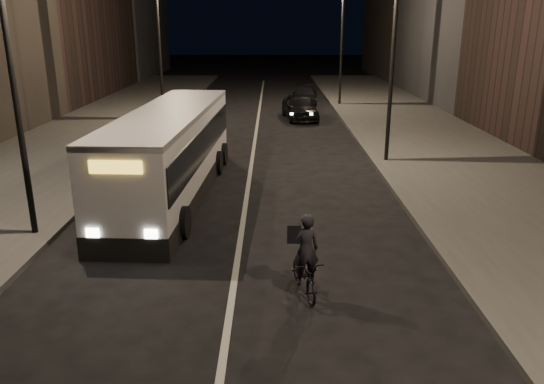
{
  "coord_description": "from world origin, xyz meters",
  "views": [
    {
      "loc": [
        0.86,
        -9.4,
        5.59
      ],
      "look_at": [
        0.86,
        3.38,
        1.5
      ],
      "focal_mm": 35.0,
      "sensor_mm": 36.0,
      "label": 1
    }
  ],
  "objects_px": {
    "streetlight_left_near": "(17,33)",
    "car_near": "(300,107)",
    "car_far": "(305,96)",
    "car_mid": "(197,110)",
    "cyclist_on_bicycle": "(305,267)",
    "city_bus": "(171,150)",
    "streetlight_right_mid": "(388,29)",
    "streetlight_right_far": "(338,26)",
    "streetlight_left_far": "(163,27)"
  },
  "relations": [
    {
      "from": "streetlight_left_near",
      "to": "car_near",
      "type": "height_order",
      "value": "streetlight_left_near"
    },
    {
      "from": "car_far",
      "to": "car_mid",
      "type": "bearing_deg",
      "value": -130.14
    },
    {
      "from": "cyclist_on_bicycle",
      "to": "car_near",
      "type": "distance_m",
      "value": 21.83
    },
    {
      "from": "city_bus",
      "to": "car_near",
      "type": "bearing_deg",
      "value": 74.16
    },
    {
      "from": "streetlight_right_mid",
      "to": "car_near",
      "type": "bearing_deg",
      "value": 104.77
    },
    {
      "from": "streetlight_left_near",
      "to": "streetlight_right_far",
      "type": "bearing_deg",
      "value": 66.04
    },
    {
      "from": "streetlight_left_far",
      "to": "car_far",
      "type": "xyz_separation_m",
      "value": [
        8.51,
        6.65,
        -4.72
      ]
    },
    {
      "from": "city_bus",
      "to": "cyclist_on_bicycle",
      "type": "relative_size",
      "value": 5.72
    },
    {
      "from": "car_near",
      "to": "car_far",
      "type": "height_order",
      "value": "car_near"
    },
    {
      "from": "streetlight_left_far",
      "to": "car_near",
      "type": "height_order",
      "value": "streetlight_left_far"
    },
    {
      "from": "streetlight_right_far",
      "to": "streetlight_left_near",
      "type": "xyz_separation_m",
      "value": [
        -10.66,
        -24.0,
        0.0
      ]
    },
    {
      "from": "city_bus",
      "to": "streetlight_left_near",
      "type": "bearing_deg",
      "value": -124.0
    },
    {
      "from": "streetlight_right_mid",
      "to": "streetlight_left_far",
      "type": "distance_m",
      "value": 14.62
    },
    {
      "from": "streetlight_right_far",
      "to": "streetlight_left_far",
      "type": "height_order",
      "value": "same"
    },
    {
      "from": "streetlight_left_near",
      "to": "city_bus",
      "type": "xyz_separation_m",
      "value": [
        2.84,
        3.78,
        -3.79
      ]
    },
    {
      "from": "city_bus",
      "to": "car_mid",
      "type": "bearing_deg",
      "value": 97.3
    },
    {
      "from": "streetlight_left_far",
      "to": "streetlight_right_far",
      "type": "bearing_deg",
      "value": 29.36
    },
    {
      "from": "streetlight_right_mid",
      "to": "cyclist_on_bicycle",
      "type": "distance_m",
      "value": 12.71
    },
    {
      "from": "streetlight_right_mid",
      "to": "cyclist_on_bicycle",
      "type": "relative_size",
      "value": 4.28
    },
    {
      "from": "streetlight_right_mid",
      "to": "streetlight_left_near",
      "type": "distance_m",
      "value": 13.33
    },
    {
      "from": "car_far",
      "to": "streetlight_left_near",
      "type": "bearing_deg",
      "value": -103.82
    },
    {
      "from": "streetlight_left_near",
      "to": "city_bus",
      "type": "distance_m",
      "value": 6.06
    },
    {
      "from": "streetlight_right_mid",
      "to": "car_mid",
      "type": "distance_m",
      "value": 14.19
    },
    {
      "from": "car_near",
      "to": "streetlight_right_mid",
      "type": "bearing_deg",
      "value": -82.86
    },
    {
      "from": "streetlight_left_far",
      "to": "car_mid",
      "type": "distance_m",
      "value": 5.03
    },
    {
      "from": "streetlight_right_far",
      "to": "car_near",
      "type": "height_order",
      "value": "streetlight_right_far"
    },
    {
      "from": "cyclist_on_bicycle",
      "to": "car_far",
      "type": "bearing_deg",
      "value": 73.89
    },
    {
      "from": "streetlight_right_mid",
      "to": "streetlight_left_far",
      "type": "height_order",
      "value": "same"
    },
    {
      "from": "car_mid",
      "to": "streetlight_left_far",
      "type": "bearing_deg",
      "value": -4.24
    },
    {
      "from": "streetlight_right_mid",
      "to": "car_near",
      "type": "height_order",
      "value": "streetlight_right_mid"
    },
    {
      "from": "city_bus",
      "to": "streetlight_right_far",
      "type": "bearing_deg",
      "value": 71.68
    },
    {
      "from": "streetlight_left_near",
      "to": "car_near",
      "type": "xyz_separation_m",
      "value": [
        7.86,
        18.64,
        -4.61
      ]
    },
    {
      "from": "car_far",
      "to": "car_near",
      "type": "bearing_deg",
      "value": -90.93
    },
    {
      "from": "car_near",
      "to": "car_far",
      "type": "relative_size",
      "value": 1.0
    },
    {
      "from": "streetlight_right_mid",
      "to": "streetlight_right_far",
      "type": "height_order",
      "value": "same"
    },
    {
      "from": "city_bus",
      "to": "cyclist_on_bicycle",
      "type": "distance_m",
      "value": 8.1
    },
    {
      "from": "streetlight_right_mid",
      "to": "streetlight_left_near",
      "type": "bearing_deg",
      "value": -143.12
    },
    {
      "from": "cyclist_on_bicycle",
      "to": "streetlight_left_far",
      "type": "bearing_deg",
      "value": 95.24
    },
    {
      "from": "streetlight_right_mid",
      "to": "cyclist_on_bicycle",
      "type": "height_order",
      "value": "streetlight_right_mid"
    },
    {
      "from": "streetlight_right_far",
      "to": "car_near",
      "type": "distance_m",
      "value": 7.61
    },
    {
      "from": "streetlight_right_far",
      "to": "city_bus",
      "type": "height_order",
      "value": "streetlight_right_far"
    },
    {
      "from": "car_mid",
      "to": "streetlight_right_mid",
      "type": "bearing_deg",
      "value": 128.99
    },
    {
      "from": "streetlight_right_mid",
      "to": "car_far",
      "type": "height_order",
      "value": "streetlight_right_mid"
    },
    {
      "from": "streetlight_right_far",
      "to": "car_mid",
      "type": "distance_m",
      "value": 11.77
    },
    {
      "from": "streetlight_right_far",
      "to": "streetlight_left_far",
      "type": "relative_size",
      "value": 1.0
    },
    {
      "from": "city_bus",
      "to": "car_mid",
      "type": "height_order",
      "value": "city_bus"
    },
    {
      "from": "streetlight_left_near",
      "to": "city_bus",
      "type": "height_order",
      "value": "streetlight_left_near"
    },
    {
      "from": "streetlight_right_mid",
      "to": "car_mid",
      "type": "bearing_deg",
      "value": 131.89
    },
    {
      "from": "car_near",
      "to": "car_far",
      "type": "xyz_separation_m",
      "value": [
        0.65,
        6.02,
        -0.11
      ]
    },
    {
      "from": "streetlight_right_far",
      "to": "car_near",
      "type": "xyz_separation_m",
      "value": [
        -2.8,
        -5.36,
        -4.61
      ]
    }
  ]
}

